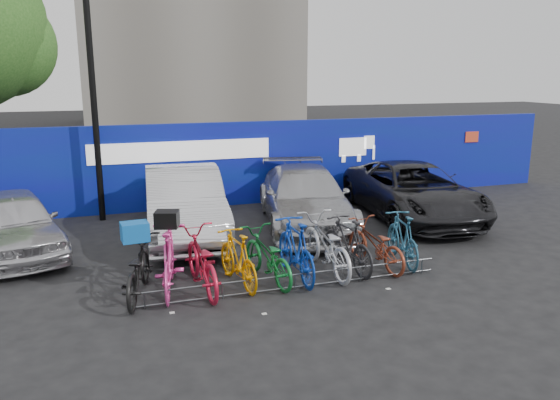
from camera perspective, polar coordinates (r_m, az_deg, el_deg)
name	(u,v)px	position (r m, az deg, el deg)	size (l,w,h in m)	color
ground	(284,278)	(10.37, 0.40, -8.13)	(100.00, 100.00, 0.00)	black
hoarding	(217,165)	(15.68, -6.56, 3.70)	(22.00, 0.18, 2.40)	navy
lamppost	(93,93)	(14.57, -18.95, 10.54)	(0.25, 0.50, 6.11)	black
bike_rack	(295,281)	(9.79, 1.54, -8.46)	(5.60, 0.03, 0.30)	#595B60
car_0	(14,223)	(12.77, -26.06, -2.22)	(1.59, 3.96, 1.35)	#B2B2B7
car_1	(184,203)	(12.91, -9.98, -0.32)	(1.69, 4.84, 1.60)	#B4B5BA
car_2	(305,198)	(13.58, 2.64, 0.21)	(2.02, 4.96, 1.44)	#A3A3A7
car_3	(413,191)	(14.78, 13.73, 0.91)	(2.39, 5.18, 1.44)	black
bike_0	(137,269)	(9.67, -14.69, -7.00)	(0.67, 1.92, 1.01)	black
bike_1	(169,260)	(9.74, -11.53, -6.14)	(0.56, 1.97, 1.18)	#ED3C97
bike_2	(201,261)	(9.75, -8.27, -6.33)	(0.72, 2.05, 1.08)	red
bike_3	(238,259)	(9.87, -4.43, -6.13)	(0.48, 1.70, 1.02)	#F49B05
bike_4	(267,256)	(10.05, -1.37, -5.90)	(0.64, 1.84, 0.97)	#106B2A
bike_5	(296,249)	(10.15, 1.67, -5.17)	(0.54, 1.91, 1.15)	#0D37AE
bike_6	(325,245)	(10.51, 4.78, -4.70)	(0.73, 2.09, 1.10)	#B5B7BD
bike_7	(348,244)	(10.66, 7.07, -4.60)	(0.50, 1.77, 1.07)	#252527
bike_8	(375,245)	(10.91, 9.92, -4.62)	(0.62, 1.79, 0.94)	maroon
bike_9	(402,238)	(11.23, 12.68, -3.95)	(0.49, 1.74, 1.05)	#235876
cargo_crate	(135,232)	(9.47, -14.92, -3.22)	(0.45, 0.34, 0.32)	#0E57AD
cargo_topcase	(167,219)	(9.52, -11.73, -1.97)	(0.39, 0.35, 0.28)	black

